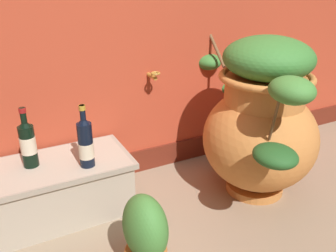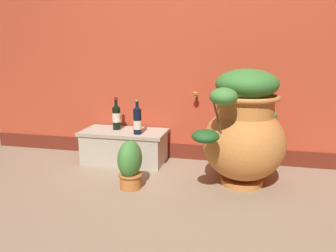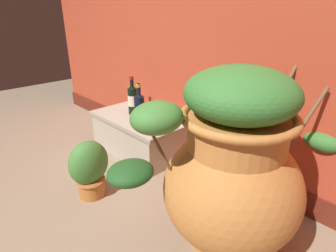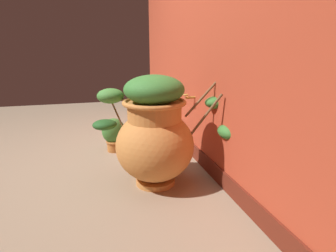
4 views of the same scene
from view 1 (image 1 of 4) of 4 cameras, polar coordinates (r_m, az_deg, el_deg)
name	(u,v)px [view 1 (image 1 of 4)]	position (r m, az deg, el deg)	size (l,w,h in m)	color
terracotta_urn	(260,121)	(2.06, 14.39, 0.77)	(0.67, 1.16, 0.91)	#CC7F3D
stone_ledge	(54,188)	(2.00, -17.54, -9.30)	(0.80, 0.40, 0.31)	#B2A893
wine_bottle_left	(28,142)	(1.90, -21.28, -2.36)	(0.08, 0.08, 0.31)	black
wine_bottle_middle	(86,142)	(1.82, -12.90, -2.48)	(0.08, 0.08, 0.32)	black
potted_shrub	(145,234)	(1.58, -3.60, -16.70)	(0.19, 0.26, 0.38)	#C17033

